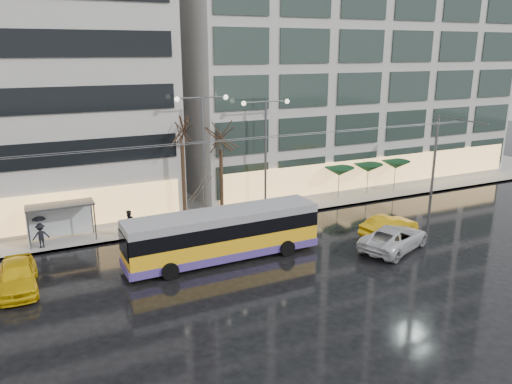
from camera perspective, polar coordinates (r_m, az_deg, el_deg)
ground at (r=27.57m, az=-2.08°, el=-10.47°), size 140.00×140.00×0.00m
sidewalk at (r=40.41m, az=-7.34°, el=-1.74°), size 80.00×10.00×0.15m
kerb at (r=35.97m, az=-4.87°, el=-3.92°), size 80.00×0.10×0.15m
building_right at (r=50.62m, az=9.56°, el=16.18°), size 32.00×14.00×25.00m
trolleybus at (r=30.10m, az=-3.77°, el=-5.06°), size 11.92×4.70×5.50m
catenary at (r=33.43m, az=-5.97°, el=2.00°), size 42.24×5.12×7.00m
bus_shelter at (r=34.99m, az=-22.06°, el=-2.38°), size 4.20×1.60×2.51m
street_lamp_near at (r=36.04m, az=-6.07°, el=5.84°), size 3.96×0.36×9.03m
street_lamp_far at (r=38.00m, az=1.11°, el=6.02°), size 3.96×0.36×8.53m
tree_a at (r=35.60m, az=-8.53°, el=7.41°), size 3.20×3.20×8.40m
tree_b at (r=36.85m, az=-4.08°, el=6.75°), size 3.20×3.20×7.70m
parasol_a at (r=42.34m, az=9.49°, el=2.33°), size 2.50×2.50×2.65m
parasol_b at (r=44.09m, az=12.70°, el=2.69°), size 2.50×2.50×2.65m
parasol_c at (r=45.97m, az=15.67°, el=3.02°), size 2.50×2.50×2.65m
taxi_a at (r=29.41m, az=-25.58°, el=-8.65°), size 1.99×4.77×1.61m
taxi_b at (r=35.17m, az=14.96°, el=-3.78°), size 4.50×2.09×1.43m
sedan_silver at (r=32.97m, az=15.52°, el=-5.06°), size 6.08×4.44×1.53m
pedestrian_a at (r=36.04m, az=-21.05°, el=-2.35°), size 1.12×1.13×2.19m
pedestrian_b at (r=34.52m, az=-14.35°, el=-3.49°), size 1.07×0.95×1.83m
pedestrian_c at (r=34.35m, az=-23.44°, el=-4.10°), size 1.10×0.92×2.11m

